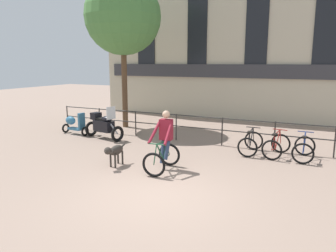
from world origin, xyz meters
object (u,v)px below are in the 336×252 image
at_px(cyclist_with_bike, 164,144).
at_px(parked_bicycle_near_lamp, 251,143).
at_px(parked_bicycle_mid_right, 304,149).
at_px(parked_bicycle_mid_left, 276,146).
at_px(dog, 115,151).
at_px(parked_scooter, 74,124).
at_px(parked_motorcycle, 103,125).

bearing_deg(cyclist_with_bike, parked_bicycle_near_lamp, 52.88).
bearing_deg(parked_bicycle_mid_right, parked_bicycle_mid_left, -0.35).
bearing_deg(dog, parked_scooter, 144.36).
xyz_separation_m(parked_bicycle_near_lamp, parked_bicycle_mid_right, (1.67, -0.00, 0.00)).
distance_m(parked_bicycle_mid_left, parked_bicycle_mid_right, 0.84).
xyz_separation_m(cyclist_with_bike, dog, (-1.44, -0.38, -0.29)).
height_order(dog, parked_motorcycle, parked_motorcycle).
bearing_deg(parked_bicycle_near_lamp, dog, 43.12).
xyz_separation_m(parked_motorcycle, parked_bicycle_near_lamp, (5.83, 0.39, -0.20)).
distance_m(dog, parked_bicycle_mid_left, 5.24).
relative_size(dog, parked_scooter, 0.79).
relative_size(parked_motorcycle, parked_scooter, 1.39).
bearing_deg(dog, parked_motorcycle, 131.40).
bearing_deg(parked_bicycle_mid_left, parked_motorcycle, 10.91).
distance_m(parked_motorcycle, parked_bicycle_near_lamp, 5.85).
distance_m(parked_bicycle_near_lamp, parked_bicycle_mid_left, 0.84).
distance_m(cyclist_with_bike, dog, 1.51).
height_order(parked_motorcycle, parked_scooter, parked_motorcycle).
distance_m(cyclist_with_bike, parked_motorcycle, 4.63).
bearing_deg(parked_bicycle_near_lamp, cyclist_with_bike, 55.47).
xyz_separation_m(dog, parked_bicycle_mid_right, (5.00, 3.19, -0.11)).
distance_m(parked_bicycle_near_lamp, parked_bicycle_mid_right, 1.67).
bearing_deg(parked_bicycle_near_lamp, parked_bicycle_mid_left, 179.32).
bearing_deg(parked_bicycle_near_lamp, parked_motorcycle, 3.10).
distance_m(cyclist_with_bike, parked_bicycle_near_lamp, 3.41).
height_order(parked_bicycle_near_lamp, parked_bicycle_mid_right, same).
height_order(parked_bicycle_mid_left, parked_scooter, parked_scooter).
height_order(parked_motorcycle, parked_bicycle_mid_right, parked_motorcycle).
bearing_deg(parked_bicycle_mid_right, parked_scooter, 1.24).
bearing_deg(parked_scooter, cyclist_with_bike, -107.74).
xyz_separation_m(cyclist_with_bike, parked_scooter, (-5.60, 2.56, -0.30)).
bearing_deg(cyclist_with_bike, parked_scooter, 152.19).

